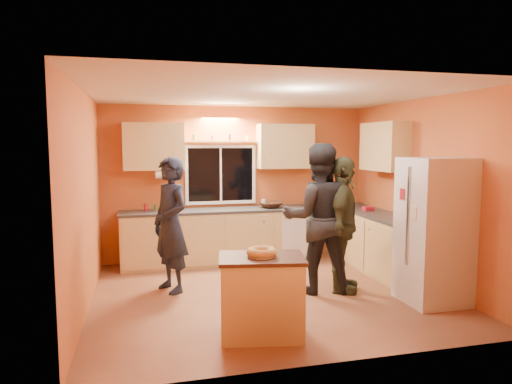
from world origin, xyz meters
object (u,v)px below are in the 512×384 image
object	(u,v)px
refrigerator	(434,231)
island	(262,296)
person_left	(171,225)
person_right	(342,225)
person_center	(318,218)

from	to	relation	value
refrigerator	island	world-z (taller)	refrigerator
person_left	person_right	size ratio (longest dim) A/B	0.99
refrigerator	island	size ratio (longest dim) A/B	1.89
person_center	island	bearing A→B (deg)	59.60
refrigerator	person_left	size ratio (longest dim) A/B	1.00
person_left	island	bearing A→B (deg)	-1.29
refrigerator	person_center	world-z (taller)	person_center
refrigerator	person_center	bearing A→B (deg)	148.38
island	refrigerator	bearing A→B (deg)	21.88
refrigerator	person_left	world-z (taller)	refrigerator
person_center	person_right	world-z (taller)	person_center
island	person_right	xyz separation A→B (m)	(1.40, 1.13, 0.48)
person_left	person_center	size ratio (longest dim) A/B	0.91
island	person_center	size ratio (longest dim) A/B	0.48
island	person_center	xyz separation A→B (m)	(1.09, 1.23, 0.57)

